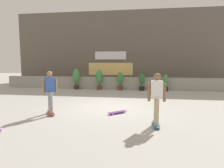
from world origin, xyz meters
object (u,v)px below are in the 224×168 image
(potted_plant_1, at_px, (99,78))
(potted_plant_4, at_px, (166,82))
(skater_foreground, at_px, (157,97))
(potted_plant_2, at_px, (120,80))
(skater_far_left, at_px, (50,90))
(skateboard_near_camera, at_px, (117,112))
(potted_plant_3, at_px, (142,81))
(potted_plant_0, at_px, (76,77))

(potted_plant_1, distance_m, potted_plant_4, 4.75)
(potted_plant_1, bearing_deg, skater_foreground, -65.66)
(potted_plant_2, distance_m, potted_plant_4, 3.20)
(potted_plant_4, distance_m, skater_far_left, 8.68)
(skater_foreground, distance_m, skateboard_near_camera, 2.11)
(potted_plant_1, bearing_deg, skateboard_near_camera, -71.83)
(potted_plant_2, relative_size, skateboard_near_camera, 1.79)
(potted_plant_3, bearing_deg, skater_foreground, -86.87)
(potted_plant_0, relative_size, potted_plant_1, 1.05)
(skateboard_near_camera, bearing_deg, skater_foreground, -43.20)
(potted_plant_1, relative_size, skater_foreground, 0.86)
(potted_plant_0, height_order, potted_plant_3, potted_plant_0)
(potted_plant_4, bearing_deg, potted_plant_1, -180.00)
(potted_plant_2, height_order, skateboard_near_camera, potted_plant_2)
(skater_foreground, bearing_deg, potted_plant_4, 81.14)
(potted_plant_0, height_order, skater_foreground, skater_foreground)
(potted_plant_4, distance_m, skater_foreground, 7.89)
(potted_plant_1, xyz_separation_m, skater_far_left, (-0.45, -6.95, 0.10))
(potted_plant_0, distance_m, skateboard_near_camera, 7.59)
(potted_plant_4, relative_size, skateboard_near_camera, 1.60)
(potted_plant_3, xyz_separation_m, skater_far_left, (-3.55, -6.95, 0.27))
(potted_plant_3, xyz_separation_m, potted_plant_4, (1.64, 0.00, -0.06))
(skater_foreground, bearing_deg, potted_plant_3, 93.13)
(skater_far_left, bearing_deg, potted_plant_3, 62.99)
(skater_foreground, height_order, skateboard_near_camera, skater_foreground)
(potted_plant_2, bearing_deg, potted_plant_3, 0.00)
(potted_plant_3, bearing_deg, skater_far_left, -117.01)
(skater_far_left, bearing_deg, skateboard_near_camera, 10.51)
(potted_plant_4, bearing_deg, skater_foreground, -98.86)
(potted_plant_1, xyz_separation_m, potted_plant_3, (3.10, 0.00, -0.17))
(potted_plant_3, bearing_deg, potted_plant_2, 180.00)
(skater_foreground, height_order, skater_far_left, same)
(potted_plant_4, relative_size, skater_far_left, 0.69)
(potted_plant_1, distance_m, skater_far_left, 6.97)
(potted_plant_3, distance_m, skater_far_left, 7.81)
(potted_plant_0, xyz_separation_m, potted_plant_2, (3.29, 0.00, -0.17))
(potted_plant_2, bearing_deg, potted_plant_4, 0.00)
(potted_plant_0, height_order, skater_far_left, skater_far_left)
(potted_plant_3, bearing_deg, potted_plant_4, 0.00)
(potted_plant_0, distance_m, potted_plant_4, 6.49)
(potted_plant_0, relative_size, potted_plant_4, 1.31)
(potted_plant_3, distance_m, skateboard_near_camera, 6.58)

